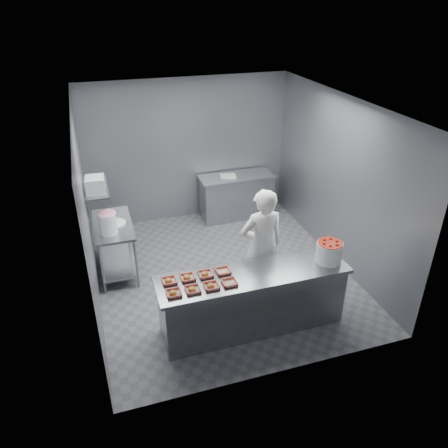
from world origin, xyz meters
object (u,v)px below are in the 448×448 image
Objects in this scene: prep_table at (115,240)px; glaze_bucket at (108,223)px; service_counter at (252,300)px; tray_3 at (229,283)px; tray_7 at (223,271)px; tray_5 at (187,277)px; tray_0 at (173,293)px; tray_2 at (211,286)px; back_counter at (236,196)px; tray_4 at (169,281)px; tray_6 at (205,274)px; tray_1 at (193,289)px; appliance at (95,185)px; worker at (261,246)px; strawberry_tub at (329,251)px.

glaze_bucket reaches higher than prep_table.
tray_3 reaches higher than service_counter.
tray_7 is at bearing -54.96° from prep_table.
service_counter is 2.47m from glaze_bucket.
tray_5 is 1.76m from glaze_bucket.
tray_0 is 0.48m from tray_2.
tray_5 is 1.00× the size of tray_7.
back_counter is 8.01× the size of tray_4.
prep_table is at bearing 75.94° from glaze_bucket.
prep_table is at bearing 119.57° from tray_6.
tray_0 and tray_4 have the same top height.
prep_table is 6.40× the size of tray_2.
tray_3 reaches higher than prep_table.
tray_2 is 2.11m from glaze_bucket.
tray_3 is (0.48, 0.00, -0.00)m from tray_1.
appliance is (-1.82, 1.76, 1.23)m from service_counter.
back_counter is 3.50m from tray_6.
worker is (0.98, 0.47, -0.02)m from tray_6.
prep_table is at bearing 106.85° from tray_4.
back_counter is 3.73m from tray_4.
service_counter is 0.79m from tray_6.
prep_table is 2.11m from tray_6.
tray_3 is 0.55m from tray_5.
service_counter is at bearing 177.40° from strawberry_tub.
tray_5 reaches higher than prep_table.
back_counter is 8.01× the size of tray_0.
back_counter is at bearing 62.52° from tray_1.
worker is at bearing -23.89° from appliance.
tray_5 is (0.79, -1.82, 0.33)m from prep_table.
prep_table is at bearing 125.04° from tray_7.
tray_1 is at bearing -180.00° from tray_3.
tray_5 is at bearing 150.84° from tray_3.
tray_7 is (-0.38, 0.13, 0.47)m from service_counter.
tray_3 is 0.52× the size of strawberry_tub.
strawberry_tub reaches higher than tray_7.
back_counter is 4.20× the size of strawberry_tub.
service_counter is 13.88× the size of tray_4.
tray_2 is 0.36m from tray_5.
appliance reaches higher than tray_6.
glaze_bucket is 1.36× the size of appliance.
tray_1 is 0.27m from tray_5.
tray_6 is at bearing -49.43° from appliance.
back_counter is 8.01× the size of tray_3.
glaze_bucket is at bearing 121.54° from tray_2.
back_counter is 8.01× the size of tray_7.
glaze_bucket is at bearing -148.79° from back_counter.
tray_5 is at bearing 174.59° from strawberry_tub.
tray_2 is 0.52× the size of strawberry_tub.
tray_0 reaches higher than back_counter.
glaze_bucket is (-0.62, 1.80, 0.16)m from tray_0.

